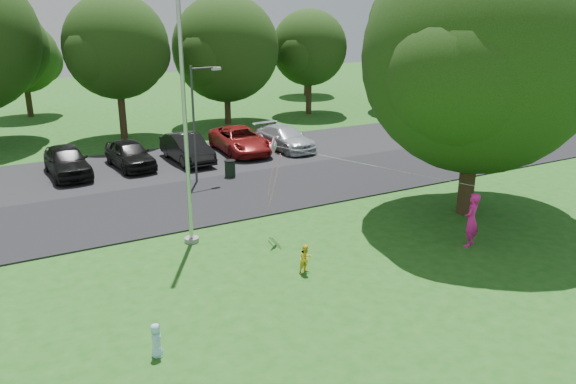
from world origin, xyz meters
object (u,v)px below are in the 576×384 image
child_blue (156,340)px  child_yellow (306,259)px  flagpole (185,124)px  street_lamp (198,114)px  woman (471,220)px  kite (279,159)px  trash_can (230,169)px  big_tree (479,62)px

child_blue → child_yellow: bearing=-57.1°
child_yellow → child_blue: size_ratio=1.10×
flagpole → street_lamp: size_ratio=1.86×
child_blue → woman: bearing=-72.7°
kite → street_lamp: bearing=49.1°
flagpole → woman: size_ratio=5.29×
street_lamp → child_blue: (-5.81, -12.72, -2.81)m
trash_can → kite: 8.07m
kite → big_tree: bearing=-53.9°
street_lamp → flagpole: bearing=-119.5°
trash_can → child_blue: trash_can is taller
street_lamp → kite: 7.59m
flagpole → street_lamp: flagpole is taller
flagpole → woman: bearing=-30.8°
flagpole → trash_can: 8.75m
woman → kite: 6.84m
street_lamp → woman: bearing=-71.3°
big_tree → child_yellow: 9.91m
flagpole → street_lamp: bearing=67.0°
trash_can → street_lamp: bearing=-179.5°
flagpole → child_yellow: flagpole is taller
child_blue → kite: size_ratio=0.15×
street_lamp → child_blue: 14.26m
child_yellow → flagpole: bearing=105.7°
flagpole → kite: 3.39m
street_lamp → trash_can: (1.50, 0.01, -2.80)m
trash_can → child_blue: (-7.32, -12.73, -0.01)m
big_tree → woman: size_ratio=5.52×
trash_can → flagpole: bearing=-123.0°
street_lamp → big_tree: bearing=-56.7°
flagpole → trash_can: flagpole is taller
flagpole → child_yellow: bearing=-60.6°
trash_can → big_tree: size_ratio=0.08×
flagpole → big_tree: bearing=-13.5°
big_tree → child_blue: 14.93m
street_lamp → child_blue: size_ratio=6.33×
big_tree → child_yellow: (-8.16, -1.49, -5.42)m
big_tree → kite: big_tree is taller
street_lamp → big_tree: (7.61, -9.13, 2.66)m
trash_can → big_tree: 12.28m
child_yellow → kite: kite is taller
flagpole → woman: 10.10m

